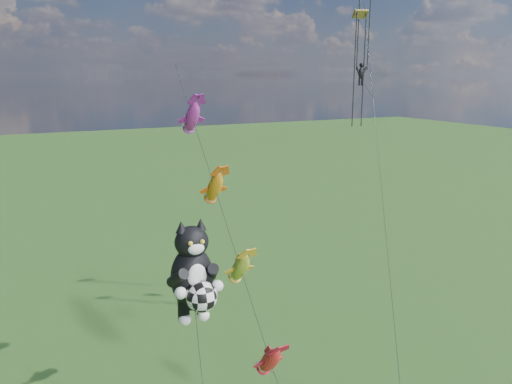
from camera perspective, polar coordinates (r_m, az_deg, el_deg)
name	(u,v)px	position (r m, az deg, el deg)	size (l,w,h in m)	color
cat_kite_rig	(194,274)	(23.59, -7.12, -9.28)	(2.33, 4.08, 11.27)	brown
fish_windsock_rig	(227,227)	(25.01, -3.28, -4.06)	(1.08, 15.96, 18.32)	brown
parafoil_rig	(363,56)	(36.31, 12.12, 14.97)	(8.78, 15.83, 25.74)	brown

